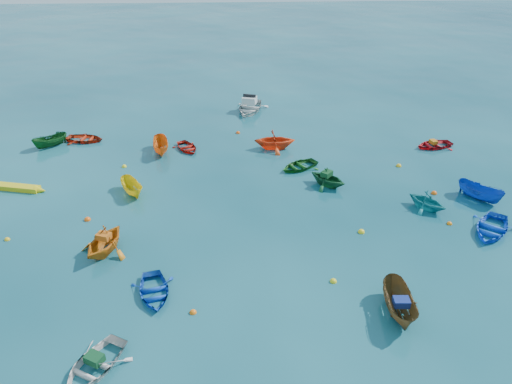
{
  "coord_description": "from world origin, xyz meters",
  "views": [
    {
      "loc": [
        -1.28,
        -22.22,
        15.98
      ],
      "look_at": [
        0.0,
        5.0,
        0.4
      ],
      "focal_mm": 35.0,
      "sensor_mm": 36.0,
      "label": 1
    }
  ],
  "objects_px": {
    "dinghy_blue_sw": "(154,294)",
    "motorboat_white": "(250,111)",
    "dinghy_blue_se": "(490,232)",
    "kayak_yellow": "(15,189)",
    "dinghy_white_near": "(95,369)"
  },
  "relations": [
    {
      "from": "dinghy_blue_sw",
      "to": "dinghy_white_near",
      "type": "xyz_separation_m",
      "value": [
        -1.81,
        -4.32,
        0.0
      ]
    },
    {
      "from": "dinghy_white_near",
      "to": "motorboat_white",
      "type": "relative_size",
      "value": 0.75
    },
    {
      "from": "dinghy_blue_se",
      "to": "kayak_yellow",
      "type": "height_order",
      "value": "dinghy_blue_se"
    },
    {
      "from": "dinghy_blue_sw",
      "to": "kayak_yellow",
      "type": "xyz_separation_m",
      "value": [
        -10.42,
        10.66,
        0.0
      ]
    },
    {
      "from": "dinghy_white_near",
      "to": "motorboat_white",
      "type": "distance_m",
      "value": 29.58
    },
    {
      "from": "dinghy_blue_sw",
      "to": "kayak_yellow",
      "type": "bearing_deg",
      "value": 121.34
    },
    {
      "from": "dinghy_white_near",
      "to": "kayak_yellow",
      "type": "distance_m",
      "value": 17.28
    },
    {
      "from": "dinghy_blue_se",
      "to": "kayak_yellow",
      "type": "xyz_separation_m",
      "value": [
        -28.78,
        6.24,
        0.0
      ]
    },
    {
      "from": "kayak_yellow",
      "to": "motorboat_white",
      "type": "distance_m",
      "value": 20.94
    },
    {
      "from": "dinghy_white_near",
      "to": "dinghy_blue_se",
      "type": "xyz_separation_m",
      "value": [
        20.17,
        8.74,
        0.0
      ]
    },
    {
      "from": "dinghy_blue_sw",
      "to": "motorboat_white",
      "type": "height_order",
      "value": "motorboat_white"
    },
    {
      "from": "dinghy_blue_se",
      "to": "kayak_yellow",
      "type": "distance_m",
      "value": 29.45
    },
    {
      "from": "dinghy_blue_sw",
      "to": "dinghy_blue_se",
      "type": "bearing_deg",
      "value": 0.54
    },
    {
      "from": "dinghy_blue_sw",
      "to": "motorboat_white",
      "type": "xyz_separation_m",
      "value": [
        5.41,
        24.37,
        0.0
      ]
    },
    {
      "from": "dinghy_blue_se",
      "to": "dinghy_blue_sw",
      "type": "bearing_deg",
      "value": -129.36
    }
  ]
}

